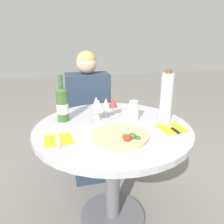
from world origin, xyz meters
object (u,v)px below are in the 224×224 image
at_px(seated_diner, 90,121).
at_px(wine_bottle, 62,104).
at_px(dining_table, 113,147).
at_px(tall_carafe, 166,97).
at_px(chair_behind_diner, 88,125).
at_px(pizza_large, 121,136).

bearing_deg(seated_diner, wine_bottle, 64.92).
distance_m(dining_table, wine_bottle, 0.43).
height_order(wine_bottle, tall_carafe, tall_carafe).
relative_size(dining_table, seated_diner, 0.86).
distance_m(seated_diner, wine_bottle, 0.65).
height_order(dining_table, chair_behind_diner, chair_behind_diner).
distance_m(chair_behind_diner, seated_diner, 0.18).
bearing_deg(tall_carafe, dining_table, -177.77).
height_order(seated_diner, tall_carafe, seated_diner).
bearing_deg(seated_diner, dining_table, 95.80).
distance_m(dining_table, pizza_large, 0.24).
height_order(chair_behind_diner, wine_bottle, wine_bottle).
bearing_deg(dining_table, seated_diner, 95.80).
bearing_deg(dining_table, tall_carafe, 2.23).
bearing_deg(wine_bottle, chair_behind_diner, 70.13).
distance_m(wine_bottle, tall_carafe, 0.69).
xyz_separation_m(wine_bottle, tall_carafe, (0.67, -0.15, 0.05)).
bearing_deg(wine_bottle, pizza_large, -47.99).
bearing_deg(dining_table, wine_bottle, 151.25).
relative_size(seated_diner, wine_bottle, 3.70).
height_order(pizza_large, tall_carafe, tall_carafe).
relative_size(dining_table, pizza_large, 3.07).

